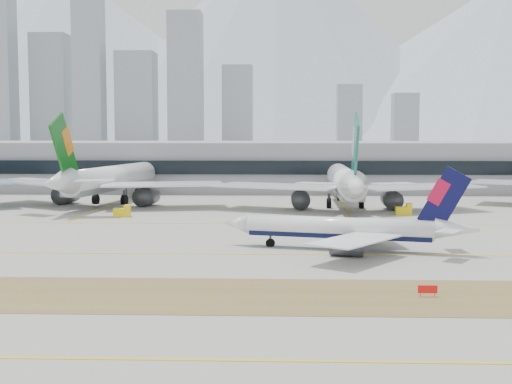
{
  "coord_description": "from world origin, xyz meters",
  "views": [
    {
      "loc": [
        10.59,
        -111.99,
        18.96
      ],
      "look_at": [
        5.9,
        18.0,
        7.5
      ],
      "focal_mm": 50.0,
      "sensor_mm": 36.0,
      "label": 1
    }
  ],
  "objects_px": {
    "taxiing_airliner": "(348,229)",
    "widebody_cathay": "(346,183)",
    "widebody_eva": "(108,180)",
    "terminal": "(248,165)"
  },
  "relations": [
    {
      "from": "taxiing_airliner",
      "to": "widebody_cathay",
      "type": "height_order",
      "value": "widebody_cathay"
    },
    {
      "from": "widebody_cathay",
      "to": "taxiing_airliner",
      "type": "bearing_deg",
      "value": 175.68
    },
    {
      "from": "widebody_eva",
      "to": "taxiing_airliner",
      "type": "bearing_deg",
      "value": -129.93
    },
    {
      "from": "taxiing_airliner",
      "to": "terminal",
      "type": "relative_size",
      "value": 0.14
    },
    {
      "from": "widebody_eva",
      "to": "widebody_cathay",
      "type": "bearing_deg",
      "value": -86.46
    },
    {
      "from": "terminal",
      "to": "taxiing_airliner",
      "type": "bearing_deg",
      "value": -79.64
    },
    {
      "from": "taxiing_airliner",
      "to": "terminal",
      "type": "xyz_separation_m",
      "value": [
        -21.1,
        115.41,
        4.21
      ]
    },
    {
      "from": "widebody_eva",
      "to": "terminal",
      "type": "height_order",
      "value": "widebody_eva"
    },
    {
      "from": "taxiing_airliner",
      "to": "widebody_cathay",
      "type": "xyz_separation_m",
      "value": [
        4.83,
        59.01,
        2.79
      ]
    },
    {
      "from": "widebody_eva",
      "to": "widebody_cathay",
      "type": "xyz_separation_m",
      "value": [
        59.29,
        -7.52,
        -0.04
      ]
    }
  ]
}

